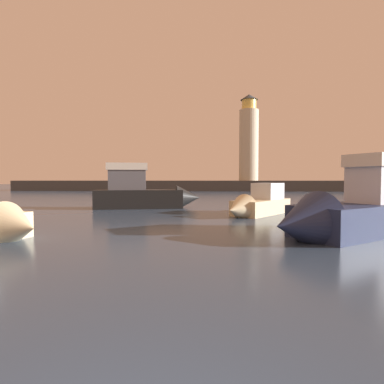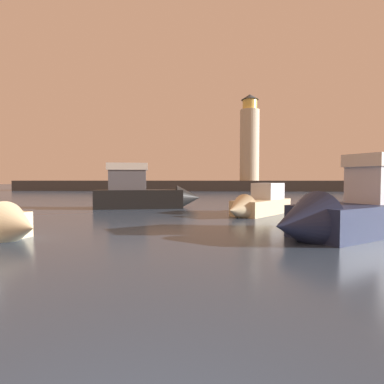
# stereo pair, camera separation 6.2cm
# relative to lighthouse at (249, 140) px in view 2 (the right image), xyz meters

# --- Properties ---
(ground_plane) EXTENTS (220.00, 220.00, 0.00)m
(ground_plane) POSITION_rel_lighthouse_xyz_m (-8.18, -29.08, -9.81)
(ground_plane) COLOR #2D3D51
(breakwater) EXTENTS (75.38, 5.87, 1.98)m
(breakwater) POSITION_rel_lighthouse_xyz_m (-8.18, 0.00, -8.82)
(breakwater) COLOR #423F3D
(breakwater) RESTS_ON ground_plane
(lighthouse) EXTENTS (3.67, 3.67, 16.54)m
(lighthouse) POSITION_rel_lighthouse_xyz_m (0.00, 0.00, 0.00)
(lighthouse) COLOR beige
(lighthouse) RESTS_ON breakwater
(motorboat_0) EXTENTS (5.01, 5.76, 2.29)m
(motorboat_0) POSITION_rel_lighthouse_xyz_m (-4.71, -40.54, -9.15)
(motorboat_0) COLOR beige
(motorboat_0) RESTS_ON ground_plane
(motorboat_1) EXTENTS (8.50, 6.71, 3.67)m
(motorboat_1) POSITION_rel_lighthouse_xyz_m (-1.92, -47.15, -8.84)
(motorboat_1) COLOR #1E284C
(motorboat_1) RESTS_ON ground_plane
(motorboat_2) EXTENTS (8.20, 3.55, 3.64)m
(motorboat_2) POSITION_rel_lighthouse_xyz_m (-12.36, -36.39, -8.71)
(motorboat_2) COLOR black
(motorboat_2) RESTS_ON ground_plane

